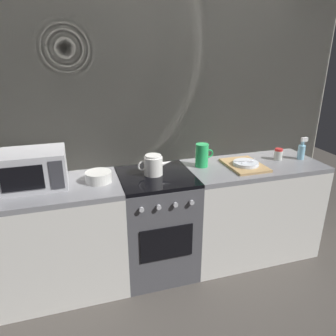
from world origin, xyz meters
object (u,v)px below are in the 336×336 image
at_px(kettle, 153,165).
at_px(spice_jar, 278,154).
at_px(stove_unit, 157,224).
at_px(microwave, 33,169).
at_px(mixing_bowl, 99,177).
at_px(spray_bottle, 301,151).
at_px(pitcher, 202,155).
at_px(dish_pile, 245,164).

distance_m(kettle, spice_jar, 1.18).
xyz_separation_m(stove_unit, microwave, (-0.91, 0.05, 0.59)).
height_order(kettle, mixing_bowl, kettle).
bearing_deg(spice_jar, stove_unit, -177.92).
height_order(kettle, spice_jar, kettle).
relative_size(mixing_bowl, spray_bottle, 0.99).
relative_size(microwave, pitcher, 2.30).
bearing_deg(pitcher, dish_pile, -18.11).
relative_size(kettle, spice_jar, 2.71).
relative_size(stove_unit, dish_pile, 2.25).
bearing_deg(microwave, stove_unit, -3.43).
height_order(stove_unit, spray_bottle, spray_bottle).
relative_size(mixing_bowl, spice_jar, 1.90).
xyz_separation_m(dish_pile, spray_bottle, (0.59, 0.03, 0.06)).
relative_size(dish_pile, spice_jar, 3.81).
bearing_deg(pitcher, spice_jar, -3.15).
bearing_deg(stove_unit, mixing_bowl, -179.54).
bearing_deg(stove_unit, dish_pile, -2.39).
height_order(pitcher, dish_pile, pitcher).
relative_size(microwave, dish_pile, 1.15).
bearing_deg(stove_unit, spice_jar, 2.08).
relative_size(pitcher, spray_bottle, 0.99).
xyz_separation_m(microwave, spray_bottle, (2.29, -0.06, -0.06)).
height_order(microwave, kettle, microwave).
distance_m(pitcher, spice_jar, 0.74).
relative_size(mixing_bowl, dish_pile, 0.50).
xyz_separation_m(microwave, dish_pile, (1.69, -0.09, -0.12)).
bearing_deg(pitcher, stove_unit, -169.13).
bearing_deg(pitcher, kettle, -172.02).
relative_size(dish_pile, spray_bottle, 1.97).
distance_m(mixing_bowl, spice_jar, 1.62).
bearing_deg(kettle, stove_unit, -55.83).
bearing_deg(microwave, kettle, -2.17).
bearing_deg(pitcher, spray_bottle, -5.27).
bearing_deg(mixing_bowl, pitcher, 5.60).
distance_m(mixing_bowl, spray_bottle, 1.83).
relative_size(stove_unit, microwave, 1.96).
height_order(dish_pile, spice_jar, spice_jar).
bearing_deg(microwave, mixing_bowl, -7.26).
xyz_separation_m(mixing_bowl, spray_bottle, (1.83, -0.00, 0.04)).
distance_m(kettle, dish_pile, 0.81).
height_order(dish_pile, spray_bottle, spray_bottle).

